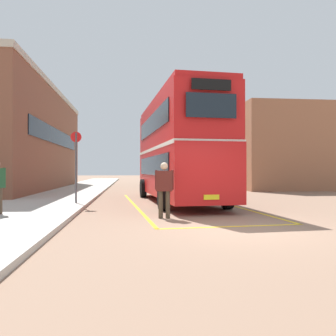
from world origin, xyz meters
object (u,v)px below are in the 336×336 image
(double_decker_bus, at_px, (178,148))
(single_deck_bus, at_px, (181,168))
(pedestrian_boarding, at_px, (164,186))
(bus_stop_sign, at_px, (76,160))

(double_decker_bus, distance_m, single_deck_bus, 17.48)
(pedestrian_boarding, distance_m, bus_stop_sign, 5.19)
(double_decker_bus, relative_size, single_deck_bus, 1.21)
(single_deck_bus, relative_size, pedestrian_boarding, 4.80)
(single_deck_bus, bearing_deg, bus_stop_sign, -111.00)
(pedestrian_boarding, relative_size, bus_stop_sign, 0.59)
(single_deck_bus, height_order, pedestrian_boarding, single_deck_bus)
(double_decker_bus, xyz_separation_m, pedestrian_boarding, (-1.15, -5.19, -1.49))
(double_decker_bus, distance_m, bus_stop_sign, 4.66)
(double_decker_bus, relative_size, pedestrian_boarding, 5.78)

